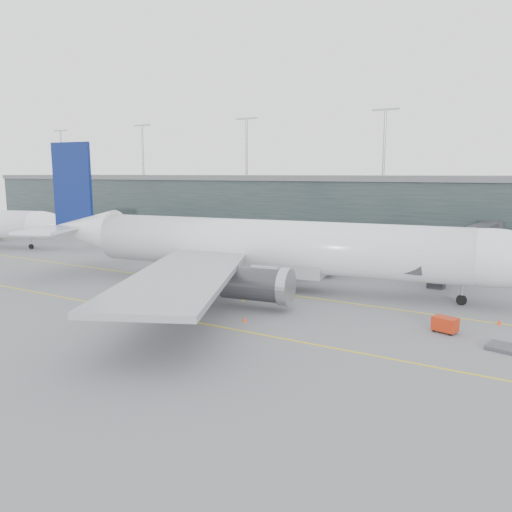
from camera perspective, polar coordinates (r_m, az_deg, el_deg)
The scene contains 17 objects.
ground at distance 73.13m, azimuth -0.79°, elevation -2.99°, with size 320.00×320.00×0.00m, color slate.
taxiline_a at distance 69.83m, azimuth -2.50°, elevation -3.58°, with size 160.00×0.25×0.02m, color gold.
taxiline_b at distance 57.53m, azimuth -11.29°, elevation -6.61°, with size 160.00×0.25×0.02m, color gold.
taxiline_lead_main at distance 88.53m, azimuth 8.76°, elevation -0.90°, with size 0.25×60.00×0.02m, color gold.
taxiline_lead_adj at distance 139.26m, azimuth -23.44°, elevation 2.17°, with size 0.25×60.00×0.02m, color gold.
terminal at distance 124.90m, azimuth 13.27°, elevation 5.46°, with size 240.00×36.00×29.00m.
main_aircraft at distance 68.67m, azimuth 1.17°, elevation 1.10°, with size 73.32×68.23×20.58m.
jet_bridge at distance 87.04m, azimuth 22.57°, elevation 1.81°, with size 8.89×46.27×7.05m.
gse_cart at distance 53.61m, azimuth 20.80°, elevation -7.28°, with size 2.62×2.04×1.58m.
baggage_dolly at distance 50.97m, azimuth 26.71°, elevation -9.36°, with size 3.16×2.52×0.32m, color #39393E.
uld_a at distance 84.37m, azimuth 0.16°, elevation -0.72°, with size 1.87×1.54×1.61m.
uld_b at distance 84.23m, azimuth 2.87°, elevation -0.72°, with size 2.14×1.84×1.72m.
uld_c at distance 82.47m, azimuth 4.02°, elevation -0.88°, with size 2.57×2.36×1.89m.
cone_nose at distance 58.62m, azimuth 26.06°, elevation -6.78°, with size 0.42×0.42×0.67m, color red.
cone_wing_stbd at distance 53.70m, azimuth -1.31°, elevation -7.25°, with size 0.40×0.40×0.64m, color #F2410D.
cone_wing_port at distance 77.69m, azimuth 7.69°, elevation -2.07°, with size 0.44×0.44×0.70m, color orange.
cone_tail at distance 70.82m, azimuth -13.62°, elevation -3.35°, with size 0.49×0.49×0.78m, color red.
Camera 1 is at (37.23, -60.94, 15.73)m, focal length 35.00 mm.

